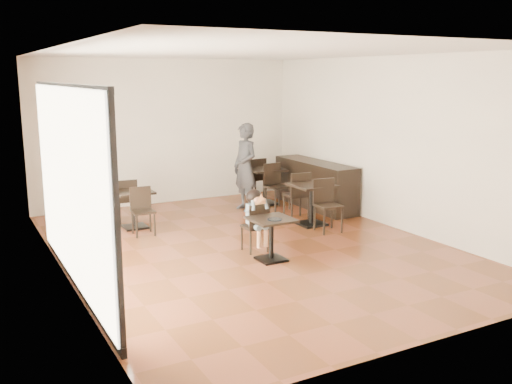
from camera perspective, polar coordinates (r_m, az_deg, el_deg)
floor at (r=9.63m, az=-0.52°, el=-5.54°), size 6.00×8.00×0.01m
ceiling at (r=9.21m, az=-0.55°, el=13.84°), size 6.00×8.00×0.01m
wall_back at (r=12.94m, az=-8.90°, el=5.97°), size 6.00×0.01×3.20m
wall_front at (r=6.10m, az=17.34°, el=-0.67°), size 6.00×0.01×3.20m
wall_left at (r=8.33m, az=-19.11°, el=2.40°), size 0.01×8.00×3.20m
wall_right at (r=11.00m, az=13.46°, el=4.82°), size 0.01×8.00×3.20m
storefront_window at (r=7.88m, az=-18.19°, el=0.49°), size 0.04×4.50×2.60m
child_table at (r=8.88m, az=1.54°, el=-4.76°), size 0.64×0.64×0.68m
child_chair at (r=9.33m, az=-0.15°, el=-3.52°), size 0.37×0.37×0.81m
child at (r=9.30m, az=-0.15°, el=-2.89°), size 0.37×0.51×1.02m
plate at (r=8.71m, az=1.88°, el=-2.74°), size 0.23×0.23×0.01m
pizza_slice at (r=9.05m, az=0.42°, el=-0.86°), size 0.24×0.18×0.05m
adult_patron at (r=12.08m, az=-1.09°, el=2.50°), size 0.51×0.72×1.86m
cafe_table_mid at (r=11.00m, az=5.58°, el=-1.26°), size 0.84×0.84×0.80m
cafe_table_left at (r=10.99m, az=-12.07°, el=-1.72°), size 0.72×0.72×0.71m
cafe_table_back at (r=12.73m, az=0.89°, el=0.58°), size 0.84×0.84×0.81m
chair_mid_a at (r=11.43m, az=4.05°, el=-0.32°), size 0.48×0.48×0.97m
chair_mid_b at (r=10.54m, az=7.26°, el=-1.41°), size 0.48×0.48×0.97m
chair_left_a at (r=11.49m, az=-12.87°, el=-0.80°), size 0.41×0.41×0.86m
chair_left_b at (r=10.46m, az=-11.22°, el=-1.95°), size 0.41×0.41×0.86m
chair_back_a at (r=13.19m, az=-0.27°, el=1.33°), size 0.48×0.48×0.98m
chair_back_b at (r=12.25m, az=2.15°, el=0.53°), size 0.48×0.48×0.98m
service_counter at (r=12.51m, az=5.93°, el=0.76°), size 0.60×2.40×1.00m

